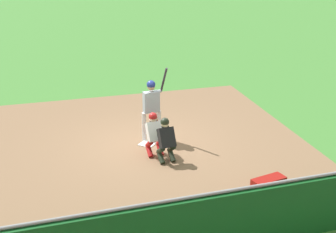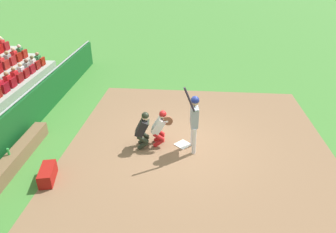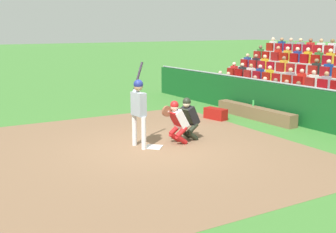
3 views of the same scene
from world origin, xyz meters
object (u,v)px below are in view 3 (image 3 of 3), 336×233
at_px(home_plate_marker, 154,147).
at_px(home_plate_umpire, 189,117).
at_px(water_bottle_on_bench, 253,103).
at_px(equipment_duffel_bag, 216,114).
at_px(catcher_crouching, 177,119).
at_px(dugout_bench, 255,113).
at_px(batter_at_plate, 139,105).

height_order(home_plate_marker, home_plate_umpire, home_plate_umpire).
xyz_separation_m(water_bottle_on_bench, equipment_duffel_bag, (0.53, 1.31, -0.35)).
relative_size(catcher_crouching, water_bottle_on_bench, 6.05).
relative_size(catcher_crouching, dugout_bench, 0.35).
bearing_deg(batter_at_plate, water_bottle_on_bench, -77.00).
distance_m(home_plate_marker, water_bottle_on_bench, 5.28).
bearing_deg(water_bottle_on_bench, batter_at_plate, 103.00).
height_order(catcher_crouching, equipment_duffel_bag, catcher_crouching).
bearing_deg(equipment_duffel_bag, batter_at_plate, 102.54).
relative_size(dugout_bench, water_bottle_on_bench, 17.49).
height_order(home_plate_umpire, dugout_bench, home_plate_umpire).
distance_m(catcher_crouching, dugout_bench, 4.45).
height_order(catcher_crouching, dugout_bench, catcher_crouching).
bearing_deg(water_bottle_on_bench, home_plate_umpire, 109.19).
bearing_deg(home_plate_marker, water_bottle_on_bench, -73.71).
bearing_deg(equipment_duffel_bag, home_plate_marker, 107.21).
bearing_deg(equipment_duffel_bag, water_bottle_on_bench, -122.90).
bearing_deg(water_bottle_on_bench, catcher_crouching, 109.02).
height_order(dugout_bench, equipment_duffel_bag, dugout_bench).
xyz_separation_m(home_plate_umpire, dugout_bench, (1.15, -3.69, -0.48)).
relative_size(batter_at_plate, home_plate_umpire, 1.80).
bearing_deg(batter_at_plate, home_plate_marker, -126.17).
distance_m(water_bottle_on_bench, equipment_duffel_bag, 1.45).
bearing_deg(batter_at_plate, home_plate_umpire, -92.53).
distance_m(home_plate_umpire, dugout_bench, 3.89).
relative_size(home_plate_umpire, equipment_duffel_bag, 1.51).
distance_m(home_plate_marker, home_plate_umpire, 1.46).
height_order(batter_at_plate, water_bottle_on_bench, batter_at_plate).
height_order(water_bottle_on_bench, equipment_duffel_bag, water_bottle_on_bench).
bearing_deg(catcher_crouching, batter_at_plate, 77.21).
relative_size(home_plate_marker, dugout_bench, 0.12).
bearing_deg(batter_at_plate, equipment_duffel_bag, -66.46).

